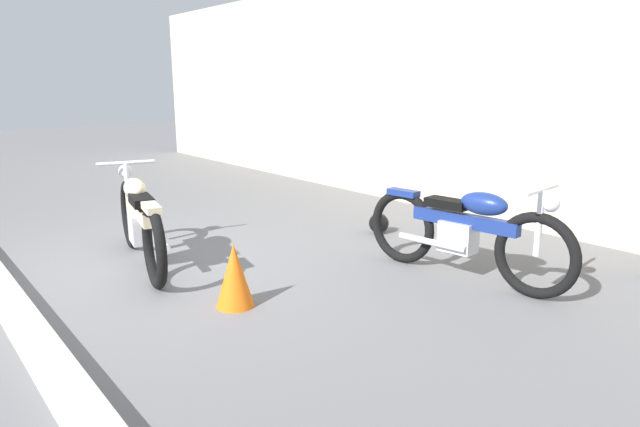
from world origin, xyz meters
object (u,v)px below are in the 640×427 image
helmet (379,223)px  traffic_cone (234,275)px  motorcycle_cream (140,220)px  motorcycle_blue (465,231)px

helmet → traffic_cone: (0.93, -2.60, 0.15)m
traffic_cone → motorcycle_cream: (-1.56, -0.19, 0.20)m
helmet → motorcycle_cream: bearing=-102.7°
helmet → motorcycle_cream: (-0.63, -2.79, 0.35)m
motorcycle_blue → motorcycle_cream: bearing=-143.1°
traffic_cone → motorcycle_cream: motorcycle_cream is taller
helmet → traffic_cone: 2.77m
traffic_cone → motorcycle_blue: bearing=69.4°
motorcycle_blue → helmet: bearing=155.2°
traffic_cone → motorcycle_blue: 2.20m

